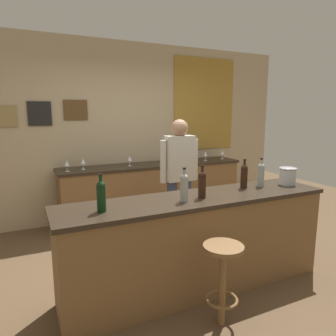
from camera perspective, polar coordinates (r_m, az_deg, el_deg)
The scene contains 17 objects.
ground_plane at distance 3.57m, azimuth 1.90°, elevation -18.13°, with size 10.00×10.00×0.00m, color brown.
back_wall at distance 5.05m, azimuth -8.25°, elevation 6.94°, with size 6.00×0.09×2.80m.
bar_counter at distance 3.06m, azimuth 5.49°, elevation -13.64°, with size 2.65×0.60×0.92m.
side_counter at distance 4.97m, azimuth -2.71°, elevation -4.33°, with size 2.95×0.56×0.90m.
bartender at distance 3.85m, azimuth 2.11°, elevation -1.18°, with size 0.52×0.21×1.62m.
bar_stool at distance 2.59m, azimuth 10.11°, elevation -18.39°, with size 0.32×0.32×0.68m.
wine_bottle_a at distance 2.49m, azimuth -12.31°, elevation -4.91°, with size 0.07×0.07×0.31m.
wine_bottle_b at distance 2.71m, azimuth 3.03°, elevation -3.43°, with size 0.07×0.07×0.31m.
wine_bottle_c at distance 2.84m, azimuth 6.35°, elevation -2.85°, with size 0.07×0.07×0.31m.
wine_bottle_d at distance 3.29m, azimuth 13.94°, elevation -1.30°, with size 0.07×0.07×0.31m.
wine_bottle_e at distance 3.41m, azimuth 16.85°, elevation -1.03°, with size 0.07×0.07×0.31m.
ice_bucket at distance 3.60m, azimuth 21.34°, elevation -1.34°, with size 0.19×0.19×0.19m.
wine_glass_a at distance 4.43m, azimuth -18.27°, elevation 0.78°, with size 0.07×0.07×0.16m.
wine_glass_b at distance 4.53m, azimuth -15.50°, elevation 1.11°, with size 0.07×0.07×0.16m.
wine_glass_c at distance 4.70m, azimuth -7.13°, elevation 1.71°, with size 0.07×0.07×0.16m.
wine_glass_d at distance 5.21m, azimuth 6.98°, elevation 2.54°, with size 0.07×0.07×0.16m.
wine_glass_e at distance 5.47m, azimuth 10.07°, elevation 2.82°, with size 0.07×0.07×0.16m.
Camera 1 is at (-1.45, -2.79, 1.69)m, focal length 32.84 mm.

